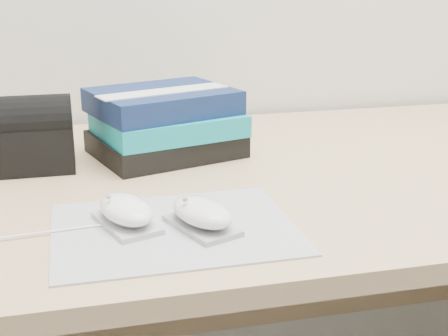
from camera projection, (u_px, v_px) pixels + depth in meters
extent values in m
cube|color=tan|center=(274.00, 176.00, 1.10)|extent=(1.60, 0.80, 0.03)
cube|color=tan|center=(223.00, 266.00, 1.56)|extent=(1.52, 0.03, 0.35)
cube|color=gray|center=(174.00, 229.00, 0.84)|extent=(0.32, 0.25, 0.00)
cube|color=#AEAEB1|center=(127.00, 223.00, 0.84)|extent=(0.09, 0.12, 0.01)
ellipsoid|color=white|center=(126.00, 209.00, 0.84)|extent=(0.09, 0.12, 0.03)
ellipsoid|color=#9A9B9D|center=(109.00, 197.00, 0.83)|extent=(0.01, 0.01, 0.01)
cube|color=#9B9C9E|center=(202.00, 226.00, 0.83)|extent=(0.10, 0.12, 0.01)
ellipsoid|color=white|center=(202.00, 212.00, 0.83)|extent=(0.10, 0.12, 0.03)
ellipsoid|color=gray|center=(185.00, 199.00, 0.82)|extent=(0.01, 0.01, 0.01)
cylinder|color=white|center=(17.00, 236.00, 0.81)|extent=(0.24, 0.03, 0.00)
cube|color=black|center=(166.00, 144.00, 1.16)|extent=(0.30, 0.26, 0.04)
cube|color=#0E94A0|center=(168.00, 123.00, 1.15)|extent=(0.29, 0.25, 0.04)
cube|color=#11234E|center=(162.00, 101.00, 1.14)|extent=(0.29, 0.26, 0.04)
cube|color=silver|center=(164.00, 91.00, 1.11)|extent=(0.25, 0.12, 0.00)
cube|color=black|center=(33.00, 148.00, 1.07)|extent=(0.14, 0.10, 0.08)
cylinder|color=black|center=(31.00, 123.00, 1.06)|extent=(0.14, 0.10, 0.10)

